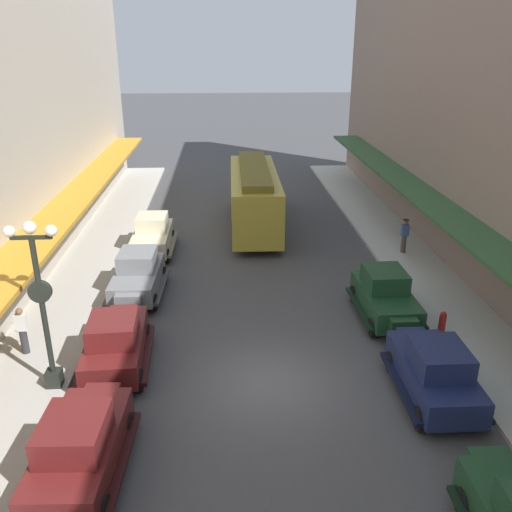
{
  "coord_description": "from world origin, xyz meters",
  "views": [
    {
      "loc": [
        -1.22,
        -13.81,
        9.73
      ],
      "look_at": [
        0.0,
        6.0,
        1.8
      ],
      "focal_mm": 37.78,
      "sensor_mm": 36.0,
      "label": 1
    }
  ],
  "objects_px": {
    "pedestrian_0": "(404,235)",
    "lamp_post_with_clock": "(41,300)",
    "parked_car_0": "(435,370)",
    "parked_car_4": "(115,341)",
    "fire_hydrant": "(442,322)",
    "parked_car_1": "(138,274)",
    "parked_car_2": "(79,445)",
    "parked_car_6": "(385,294)",
    "pedestrian_1": "(22,330)",
    "streetcar": "(254,194)",
    "parked_car_3": "(152,234)"
  },
  "relations": [
    {
      "from": "pedestrian_0",
      "to": "lamp_post_with_clock",
      "type": "bearing_deg",
      "value": -143.86
    },
    {
      "from": "parked_car_0",
      "to": "pedestrian_0",
      "type": "relative_size",
      "value": 2.56
    },
    {
      "from": "parked_car_4",
      "to": "fire_hydrant",
      "type": "height_order",
      "value": "parked_car_4"
    },
    {
      "from": "parked_car_1",
      "to": "parked_car_2",
      "type": "relative_size",
      "value": 1.0
    },
    {
      "from": "fire_hydrant",
      "to": "parked_car_6",
      "type": "bearing_deg",
      "value": 136.74
    },
    {
      "from": "parked_car_4",
      "to": "pedestrian_1",
      "type": "height_order",
      "value": "parked_car_4"
    },
    {
      "from": "parked_car_0",
      "to": "parked_car_4",
      "type": "bearing_deg",
      "value": 166.81
    },
    {
      "from": "parked_car_6",
      "to": "pedestrian_0",
      "type": "relative_size",
      "value": 2.56
    },
    {
      "from": "parked_car_1",
      "to": "parked_car_4",
      "type": "relative_size",
      "value": 1.0
    },
    {
      "from": "parked_car_0",
      "to": "parked_car_4",
      "type": "xyz_separation_m",
      "value": [
        -9.46,
        2.22,
        0.0
      ]
    },
    {
      "from": "parked_car_4",
      "to": "lamp_post_with_clock",
      "type": "xyz_separation_m",
      "value": [
        -1.66,
        -1.11,
        2.04
      ]
    },
    {
      "from": "parked_car_4",
      "to": "pedestrian_0",
      "type": "xyz_separation_m",
      "value": [
        12.19,
        9.01,
        0.07
      ]
    },
    {
      "from": "fire_hydrant",
      "to": "pedestrian_1",
      "type": "xyz_separation_m",
      "value": [
        -14.22,
        -0.47,
        0.43
      ]
    },
    {
      "from": "streetcar",
      "to": "pedestrian_0",
      "type": "bearing_deg",
      "value": -33.63
    },
    {
      "from": "parked_car_1",
      "to": "parked_car_3",
      "type": "distance_m",
      "value": 4.85
    },
    {
      "from": "parked_car_1",
      "to": "streetcar",
      "type": "relative_size",
      "value": 0.45
    },
    {
      "from": "parked_car_0",
      "to": "parked_car_2",
      "type": "distance_m",
      "value": 9.77
    },
    {
      "from": "parked_car_2",
      "to": "parked_car_3",
      "type": "relative_size",
      "value": 1.01
    },
    {
      "from": "streetcar",
      "to": "pedestrian_0",
      "type": "distance_m",
      "value": 8.46
    },
    {
      "from": "streetcar",
      "to": "parked_car_1",
      "type": "bearing_deg",
      "value": -121.95
    },
    {
      "from": "parked_car_3",
      "to": "fire_hydrant",
      "type": "height_order",
      "value": "parked_car_3"
    },
    {
      "from": "parked_car_0",
      "to": "fire_hydrant",
      "type": "xyz_separation_m",
      "value": [
        1.64,
        3.47,
        -0.38
      ]
    },
    {
      "from": "parked_car_1",
      "to": "streetcar",
      "type": "height_order",
      "value": "streetcar"
    },
    {
      "from": "parked_car_6",
      "to": "streetcar",
      "type": "bearing_deg",
      "value": 111.46
    },
    {
      "from": "parked_car_0",
      "to": "pedestrian_1",
      "type": "xyz_separation_m",
      "value": [
        -12.58,
        3.01,
        0.05
      ]
    },
    {
      "from": "parked_car_4",
      "to": "lamp_post_with_clock",
      "type": "distance_m",
      "value": 2.85
    },
    {
      "from": "parked_car_4",
      "to": "pedestrian_0",
      "type": "height_order",
      "value": "parked_car_4"
    },
    {
      "from": "parked_car_6",
      "to": "parked_car_1",
      "type": "bearing_deg",
      "value": 165.37
    },
    {
      "from": "streetcar",
      "to": "pedestrian_0",
      "type": "height_order",
      "value": "streetcar"
    },
    {
      "from": "lamp_post_with_clock",
      "to": "parked_car_6",
      "type": "bearing_deg",
      "value": 19.32
    },
    {
      "from": "parked_car_1",
      "to": "lamp_post_with_clock",
      "type": "relative_size",
      "value": 0.83
    },
    {
      "from": "streetcar",
      "to": "pedestrian_0",
      "type": "relative_size",
      "value": 5.77
    },
    {
      "from": "parked_car_4",
      "to": "streetcar",
      "type": "relative_size",
      "value": 0.45
    },
    {
      "from": "parked_car_2",
      "to": "streetcar",
      "type": "distance_m",
      "value": 19.13
    },
    {
      "from": "pedestrian_0",
      "to": "parked_car_2",
      "type": "bearing_deg",
      "value": -131.57
    },
    {
      "from": "pedestrian_0",
      "to": "pedestrian_1",
      "type": "relative_size",
      "value": 1.02
    },
    {
      "from": "streetcar",
      "to": "parked_car_0",
      "type": "bearing_deg",
      "value": -74.95
    },
    {
      "from": "pedestrian_1",
      "to": "lamp_post_with_clock",
      "type": "bearing_deg",
      "value": -52.25
    },
    {
      "from": "pedestrian_0",
      "to": "fire_hydrant",
      "type": "bearing_deg",
      "value": -98.08
    },
    {
      "from": "parked_car_0",
      "to": "lamp_post_with_clock",
      "type": "bearing_deg",
      "value": 174.31
    },
    {
      "from": "parked_car_4",
      "to": "lamp_post_with_clock",
      "type": "bearing_deg",
      "value": -146.24
    },
    {
      "from": "parked_car_3",
      "to": "fire_hydrant",
      "type": "relative_size",
      "value": 5.21
    },
    {
      "from": "parked_car_3",
      "to": "lamp_post_with_clock",
      "type": "height_order",
      "value": "lamp_post_with_clock"
    },
    {
      "from": "parked_car_0",
      "to": "fire_hydrant",
      "type": "distance_m",
      "value": 3.86
    },
    {
      "from": "parked_car_2",
      "to": "parked_car_6",
      "type": "distance_m",
      "value": 12.08
    },
    {
      "from": "parked_car_0",
      "to": "streetcar",
      "type": "height_order",
      "value": "streetcar"
    },
    {
      "from": "parked_car_0",
      "to": "parked_car_2",
      "type": "bearing_deg",
      "value": -165.11
    },
    {
      "from": "parked_car_0",
      "to": "lamp_post_with_clock",
      "type": "height_order",
      "value": "lamp_post_with_clock"
    },
    {
      "from": "parked_car_4",
      "to": "parked_car_6",
      "type": "height_order",
      "value": "same"
    },
    {
      "from": "parked_car_1",
      "to": "pedestrian_1",
      "type": "height_order",
      "value": "parked_car_1"
    }
  ]
}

